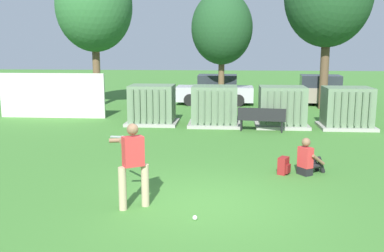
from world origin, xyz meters
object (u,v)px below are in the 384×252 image
at_px(transformer_west, 152,105).
at_px(transformer_mid_west, 214,106).
at_px(seated_spectator, 308,160).
at_px(transformer_mid_east, 282,107).
at_px(parked_car_left_of_center, 318,91).
at_px(batter, 132,161).
at_px(parked_car_leftmost, 215,90).
at_px(park_bench, 262,118).
at_px(transformer_east, 347,108).
at_px(backpack, 284,166).
at_px(sports_ball, 195,218).

bearing_deg(transformer_west, transformer_mid_west, -3.59).
bearing_deg(seated_spectator, transformer_mid_east, 88.98).
bearing_deg(transformer_mid_east, parked_car_left_of_center, 68.09).
xyz_separation_m(transformer_west, batter, (1.21, -9.50, 0.19)).
bearing_deg(parked_car_leftmost, transformer_mid_east, -66.81).
xyz_separation_m(transformer_mid_east, park_bench, (-0.89, -1.12, -0.25)).
xyz_separation_m(transformer_mid_west, park_bench, (1.82, -1.15, -0.25)).
bearing_deg(parked_car_left_of_center, park_bench, -114.56).
relative_size(transformer_mid_west, parked_car_leftmost, 0.50).
distance_m(batter, parked_car_left_of_center, 17.52).
xyz_separation_m(transformer_east, batter, (-6.58, -9.22, 0.19)).
distance_m(transformer_east, seated_spectator, 7.10).
distance_m(park_bench, batter, 8.80).
height_order(transformer_mid_west, parked_car_leftmost, same).
relative_size(backpack, parked_car_left_of_center, 0.10).
distance_m(transformer_west, batter, 9.58).
distance_m(transformer_west, park_bench, 4.60).
relative_size(park_bench, seated_spectator, 1.91).
bearing_deg(transformer_mid_east, sports_ball, -105.64).
height_order(sports_ball, parked_car_left_of_center, parked_car_left_of_center).
xyz_separation_m(parked_car_leftmost, parked_car_left_of_center, (5.60, 0.16, 0.00)).
height_order(seated_spectator, parked_car_left_of_center, parked_car_left_of_center).
relative_size(park_bench, parked_car_left_of_center, 0.43).
bearing_deg(parked_car_left_of_center, parked_car_leftmost, -178.41).
bearing_deg(sports_ball, transformer_mid_east, 74.36).
relative_size(transformer_east, sports_ball, 23.33).
xyz_separation_m(park_bench, backpack, (0.16, -5.59, -0.32)).
xyz_separation_m(park_bench, parked_car_left_of_center, (3.63, 7.94, 0.22)).
bearing_deg(seated_spectator, transformer_west, 126.99).
distance_m(transformer_west, parked_car_leftmost, 6.92).
distance_m(transformer_west, backpack, 8.29).
bearing_deg(parked_car_left_of_center, transformer_west, -140.45).
distance_m(seated_spectator, parked_car_left_of_center, 13.80).
height_order(transformer_mid_east, batter, batter).
relative_size(park_bench, sports_ball, 20.42).
bearing_deg(transformer_west, parked_car_left_of_center, 39.55).
distance_m(transformer_mid_west, park_bench, 2.16).
xyz_separation_m(transformer_mid_east, backpack, (-0.73, -6.71, -0.57)).
xyz_separation_m(transformer_west, backpack, (4.56, -6.90, -0.57)).
height_order(transformer_east, parked_car_leftmost, same).
height_order(transformer_west, backpack, transformer_west).
xyz_separation_m(transformer_mid_east, batter, (-4.07, -9.32, 0.19)).
bearing_deg(backpack, transformer_mid_east, 83.79).
bearing_deg(transformer_mid_west, parked_car_leftmost, 91.30).
bearing_deg(transformer_east, transformer_west, 177.91).
height_order(transformer_mid_west, seated_spectator, transformer_mid_west).
relative_size(transformer_mid_west, transformer_east, 1.00).
relative_size(transformer_east, seated_spectator, 2.18).
distance_m(transformer_mid_east, park_bench, 1.45).
bearing_deg(backpack, seated_spectator, 3.07).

